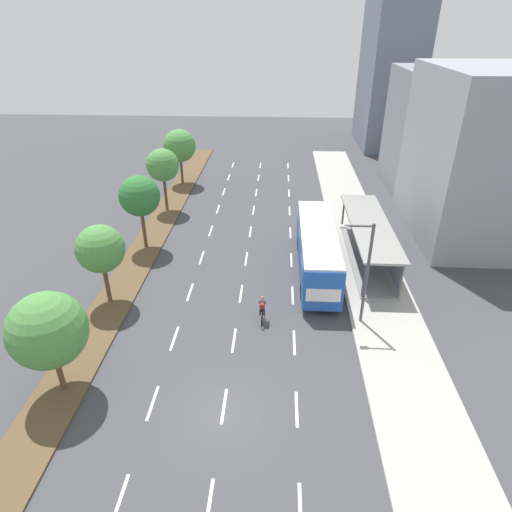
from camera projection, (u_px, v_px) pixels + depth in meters
name	position (u px, v px, depth m)	size (l,w,h in m)	color
ground_plane	(223.00, 414.00, 20.63)	(140.00, 140.00, 0.00)	#424247
median_strip	(157.00, 229.00, 38.49)	(2.60, 52.00, 0.12)	brown
sidewalk_right	(357.00, 233.00, 37.66)	(4.50, 52.00, 0.15)	#ADAAA3
lane_divider_left	(206.00, 243.00, 36.14)	(0.14, 46.08, 0.01)	white
lane_divider_center	(248.00, 244.00, 35.98)	(0.14, 46.08, 0.01)	white
lane_divider_right	(291.00, 245.00, 35.81)	(0.14, 46.08, 0.01)	white
bus_shelter	(372.00, 238.00, 32.89)	(2.90, 12.01, 2.86)	gray
bus	(317.00, 247.00, 31.16)	(2.54, 11.29, 3.37)	#2356B2
cyclist	(262.00, 310.00, 26.60)	(0.46, 1.82, 1.71)	black
median_tree_nearest	(48.00, 330.00, 20.18)	(3.67, 3.67, 5.47)	brown
median_tree_second	(100.00, 249.00, 26.88)	(3.03, 3.03, 5.33)	brown
median_tree_third	(139.00, 196.00, 33.40)	(3.15, 3.15, 5.91)	brown
median_tree_fourth	(163.00, 165.00, 40.15)	(3.02, 3.02, 5.90)	brown
median_tree_fifth	(180.00, 146.00, 47.03)	(3.48, 3.48, 5.91)	brown
streetlight	(365.00, 268.00, 24.94)	(1.91, 0.24, 6.50)	#4C4C51
building_near_right	(474.00, 156.00, 34.99)	(8.27, 12.96, 13.37)	#8E939E
building_mid_right	(453.00, 134.00, 44.27)	(11.55, 11.60, 12.19)	gray
building_far_right	(391.00, 63.00, 58.96)	(6.77, 12.28, 22.01)	slate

